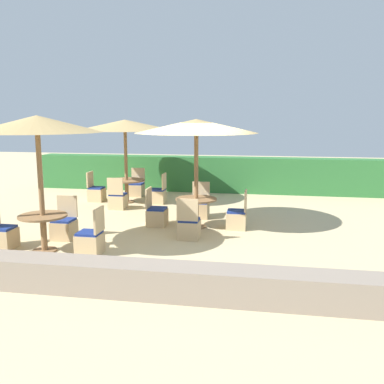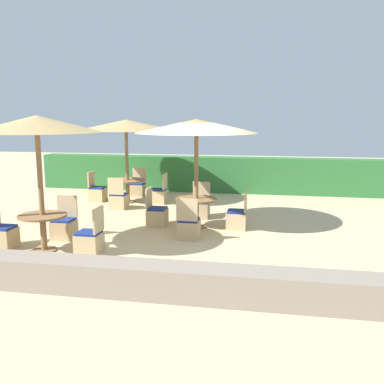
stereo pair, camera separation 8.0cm
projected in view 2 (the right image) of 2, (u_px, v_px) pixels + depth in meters
name	position (u px, v px, depth m)	size (l,w,h in m)	color
ground_plane	(187.00, 236.00, 9.57)	(40.00, 40.00, 0.00)	#C6B284
hedge_row	(219.00, 174.00, 15.11)	(13.00, 0.70, 1.23)	#2D6B33
stone_border	(146.00, 279.00, 6.39)	(10.00, 0.56, 0.49)	gray
parasol_center	(196.00, 126.00, 9.92)	(2.88, 2.88, 2.58)	olive
round_table_center	(196.00, 205.00, 10.25)	(0.99, 0.99, 0.71)	olive
patio_chair_center_west	(157.00, 215.00, 10.46)	(0.46, 0.46, 0.93)	tan
patio_chair_center_east	(237.00, 218.00, 10.15)	(0.46, 0.46, 0.93)	tan
patio_chair_center_south	(189.00, 227.00, 9.31)	(0.46, 0.46, 0.93)	tan
patio_chair_center_north	(200.00, 208.00, 11.27)	(0.46, 0.46, 0.93)	tan
parasol_front_left	(37.00, 125.00, 8.10)	(2.46, 2.46, 2.67)	olive
round_table_front_left	(43.00, 224.00, 8.44)	(0.94, 0.94, 0.74)	olive
patio_chair_front_left_west	(2.00, 235.00, 8.70)	(0.46, 0.46, 0.93)	tan
patio_chair_front_left_east	(90.00, 241.00, 8.31)	(0.46, 0.46, 0.93)	tan
patio_chair_front_left_north	(64.00, 227.00, 9.35)	(0.46, 0.46, 0.93)	tan
parasol_back_left	(126.00, 125.00, 12.94)	(2.99, 2.99, 2.54)	olive
round_table_back_left	(127.00, 184.00, 13.26)	(1.12, 1.12, 0.71)	olive
patio_chair_back_left_west	(97.00, 193.00, 13.49)	(0.46, 0.46, 0.93)	tan
patio_chair_back_left_south	(119.00, 200.00, 12.36)	(0.46, 0.46, 0.93)	tan
patio_chair_back_left_north	(138.00, 188.00, 14.32)	(0.46, 0.46, 0.93)	tan
patio_chair_back_left_east	(159.00, 195.00, 13.14)	(0.46, 0.46, 0.93)	tan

